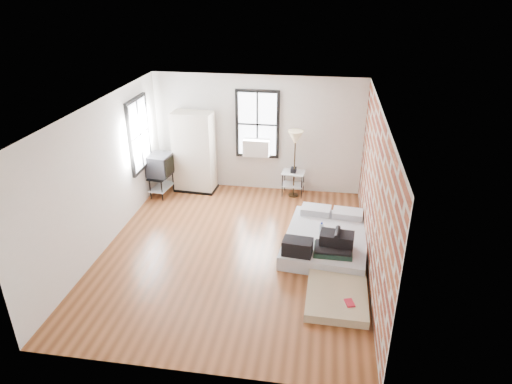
% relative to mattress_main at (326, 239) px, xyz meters
% --- Properties ---
extents(ground, '(6.00, 6.00, 0.00)m').
position_rel_mattress_main_xyz_m(ground, '(-1.74, -0.44, -0.18)').
color(ground, '#5E3218').
rests_on(ground, ground).
extents(room_shell, '(5.02, 6.02, 2.80)m').
position_rel_mattress_main_xyz_m(room_shell, '(-1.51, -0.07, 1.55)').
color(room_shell, silver).
rests_on(room_shell, ground).
extents(mattress_main, '(1.75, 2.24, 0.67)m').
position_rel_mattress_main_xyz_m(mattress_main, '(0.00, 0.00, 0.00)').
color(mattress_main, silver).
rests_on(mattress_main, ground).
extents(mattress_bare, '(1.01, 1.88, 0.40)m').
position_rel_mattress_main_xyz_m(mattress_bare, '(0.19, -1.15, -0.06)').
color(mattress_bare, tan).
rests_on(mattress_bare, ground).
extents(wardrobe, '(1.03, 0.64, 1.96)m').
position_rel_mattress_main_xyz_m(wardrobe, '(-3.23, 2.21, 0.79)').
color(wardrobe, black).
rests_on(wardrobe, ground).
extents(side_table, '(0.56, 0.46, 0.69)m').
position_rel_mattress_main_xyz_m(side_table, '(-0.83, 2.28, 0.29)').
color(side_table, black).
rests_on(side_table, ground).
extents(floor_lamp, '(0.35, 0.35, 1.63)m').
position_rel_mattress_main_xyz_m(floor_lamp, '(-0.81, 2.21, 1.21)').
color(floor_lamp, black).
rests_on(floor_lamp, ground).
extents(tv_stand, '(0.58, 0.77, 1.03)m').
position_rel_mattress_main_xyz_m(tv_stand, '(-3.96, 1.79, 0.55)').
color(tv_stand, black).
rests_on(tv_stand, ground).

